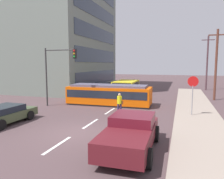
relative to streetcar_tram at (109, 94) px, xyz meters
name	(u,v)px	position (x,y,z in m)	size (l,w,h in m)	color
ground_plane	(122,103)	(0.99, 1.31, -1.00)	(120.00, 120.00, 0.00)	#503C3F
sidewalk_curb_right	(197,116)	(7.79, -2.69, -0.93)	(3.20, 36.00, 0.14)	gray
lane_stripe_0	(58,145)	(0.99, -10.69, -1.00)	(0.16, 2.40, 0.01)	silver
lane_stripe_1	(91,124)	(0.99, -6.69, -1.00)	(0.16, 2.40, 0.01)	silver
lane_stripe_2	(110,111)	(0.99, -2.69, -1.00)	(0.16, 2.40, 0.01)	silver
lane_stripe_3	(133,96)	(0.99, 6.00, -1.00)	(0.16, 2.40, 0.01)	silver
lane_stripe_4	(141,91)	(0.99, 12.00, -1.00)	(0.16, 2.40, 0.01)	silver
corner_building	(55,17)	(-12.64, 10.99, 10.20)	(14.51, 17.67, 22.40)	slate
streetcar_tram	(109,94)	(0.00, 0.00, 0.00)	(8.02, 2.72, 1.94)	#E85507
city_bus	(126,87)	(-0.13, 7.20, 0.02)	(2.67, 5.37, 1.78)	yellow
pedestrian_crossing	(120,103)	(2.09, -3.62, -0.06)	(0.46, 0.36, 1.67)	#332950
pickup_truck_parked	(130,133)	(4.47, -10.17, -0.21)	(2.35, 5.04, 1.55)	#59171F
parked_sedan_near	(5,114)	(-4.42, -8.36, -0.38)	(2.15, 4.26, 1.19)	#414F32
parked_sedan_mid	(87,92)	(-4.15, 3.96, -0.38)	(2.02, 4.55, 1.19)	#B9C8BD
parked_sedan_far	(104,86)	(-4.36, 10.39, -0.38)	(2.05, 4.09, 1.19)	#A81519
stop_sign	(193,88)	(7.39, -2.69, 1.19)	(0.76, 0.07, 2.88)	gray
traffic_light_mast	(58,66)	(-4.13, -2.29, 2.75)	(3.19, 0.33, 5.35)	#333333
utility_pole_mid	(216,64)	(10.04, 6.09, 2.96)	(1.80, 0.24, 7.56)	brown
utility_pole_far	(207,62)	(10.15, 15.83, 3.20)	(1.80, 0.24, 8.05)	#50343B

